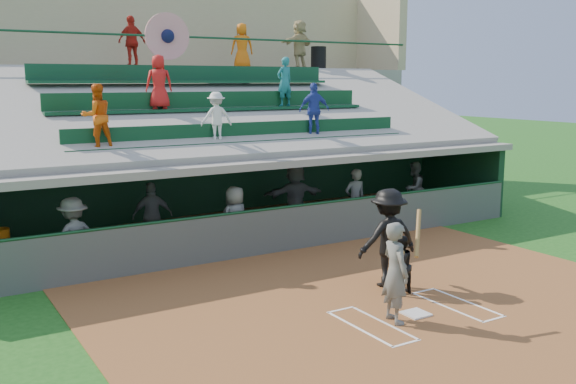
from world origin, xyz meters
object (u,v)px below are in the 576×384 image
home_plate (416,314)px  water_cooler (1,237)px  catcher (400,265)px  trash_bin (318,58)px  white_table (3,260)px  batter_at_plate (396,272)px

home_plate → water_cooler: water_cooler is taller
home_plate → catcher: 1.24m
trash_bin → catcher: bearing=-117.0°
home_plate → water_cooler: 8.89m
white_table → trash_bin: (12.66, 6.63, 4.69)m
batter_at_plate → trash_bin: 15.53m
white_table → water_cooler: size_ratio=1.89×
home_plate → batter_at_plate: bearing=-174.5°
water_cooler → trash_bin: trash_bin is taller
batter_at_plate → catcher: size_ratio=1.64×
home_plate → white_table: bearing=133.0°
batter_at_plate → white_table: bearing=130.1°
batter_at_plate → catcher: batter_at_plate is taller
catcher → trash_bin: bearing=-135.3°
batter_at_plate → trash_bin: trash_bin is taller
home_plate → water_cooler: size_ratio=1.14×
white_table → water_cooler: water_cooler is taller
home_plate → trash_bin: trash_bin is taller
catcher → white_table: bearing=-58.3°
batter_at_plate → water_cooler: bearing=129.9°
catcher → batter_at_plate: bearing=27.3°
home_plate → white_table: white_table is taller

